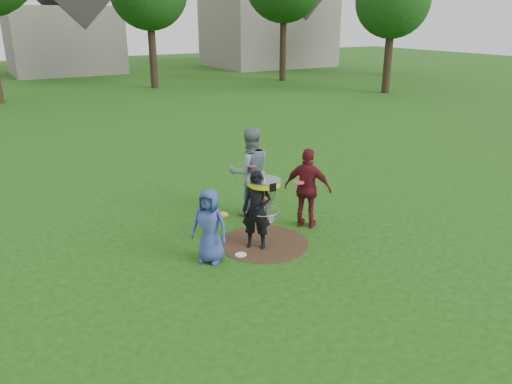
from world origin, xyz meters
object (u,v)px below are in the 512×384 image
player_maroon (308,188)px  player_grey (250,172)px  disc_golf_basket (264,196)px  player_blue (210,226)px  player_black (257,210)px

player_maroon → player_grey: bearing=-8.9°
player_grey → disc_golf_basket: (-0.55, -1.50, 0.00)m
disc_golf_basket → player_blue: bearing=-173.6°
player_blue → player_maroon: player_maroon is taller
player_black → player_maroon: bearing=54.1°
player_blue → player_black: (1.04, 0.06, 0.08)m
player_blue → player_black: 1.04m
player_black → player_maroon: 1.50m
player_blue → player_grey: (1.79, 1.63, 0.31)m
player_grey → player_maroon: bearing=132.8°
player_black → disc_golf_basket: 0.33m
player_blue → player_black: size_ratio=0.90×
player_grey → player_maroon: (0.70, -1.23, -0.15)m
player_maroon → disc_golf_basket: player_maroon is taller
player_blue → player_grey: 2.44m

